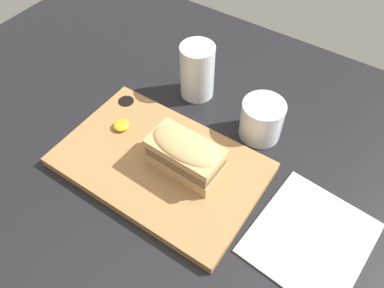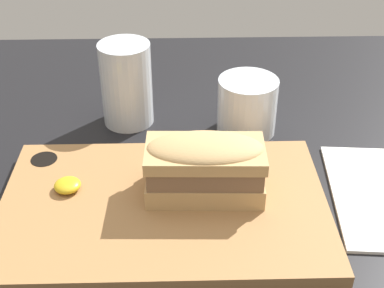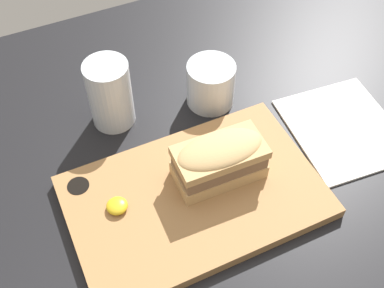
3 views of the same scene
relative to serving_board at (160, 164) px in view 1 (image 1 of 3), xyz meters
The scene contains 7 objects.
dining_table 9.03cm from the serving_board, ahead, with size 143.48×99.31×2.00cm.
serving_board is the anchor object (origin of this frame).
sandwich 6.89cm from the serving_board, 15.02° to the left, with size 13.41×7.17×7.13cm.
mustard_dollop 11.41cm from the serving_board, 168.18° to the left, with size 3.09×3.09×1.24cm.
water_glass 21.73cm from the serving_board, 104.63° to the left, with size 7.21×7.21×12.02cm.
wine_glass 21.17cm from the serving_board, 57.08° to the left, with size 8.26×8.26×7.93cm.
napkin 28.88cm from the serving_board, ahead, with size 18.74×20.80×0.40cm.
Camera 1 is at (18.86, -31.95, 58.69)cm, focal length 35.00 mm.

